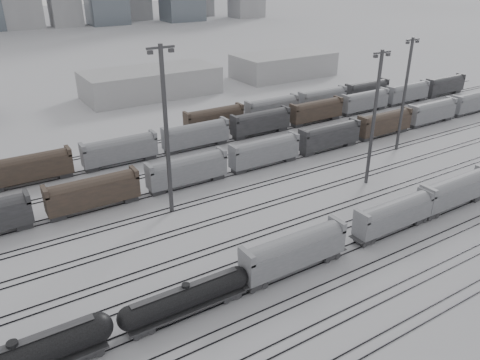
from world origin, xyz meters
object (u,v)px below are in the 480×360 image
tank_car_a (16,360)px  light_mast_c (374,116)px  tank_car_b (186,298)px  hopper_car_c (455,189)px  hopper_car_b (394,213)px  hopper_car_a (294,250)px

tank_car_a → light_mast_c: (61.87, 14.52, 10.11)m
tank_car_b → hopper_car_c: bearing=0.0°
hopper_car_b → hopper_car_a: bearing=180.0°
tank_car_b → hopper_car_a: hopper_car_a is taller
hopper_car_b → hopper_car_c: (14.57, 0.00, 0.17)m
tank_car_b → hopper_car_a: (15.47, 0.00, 1.05)m
tank_car_a → hopper_car_c: hopper_car_c is taller
tank_car_b → tank_car_a: bearing=180.0°
hopper_car_a → hopper_car_b: hopper_car_a is taller
tank_car_b → hopper_car_a: 15.50m
tank_car_a → hopper_car_c: bearing=0.0°
hopper_car_c → hopper_car_a: bearing=180.0°
hopper_car_c → light_mast_c: light_mast_c is taller
hopper_car_a → hopper_car_b: size_ratio=1.07×
tank_car_a → hopper_car_a: 33.45m
tank_car_a → tank_car_b: (17.97, 0.00, -0.37)m
tank_car_a → hopper_car_a: (33.44, 0.00, 0.68)m
hopper_car_a → tank_car_a: bearing=180.0°
hopper_car_a → hopper_car_c: (33.41, 0.00, -0.05)m
hopper_car_a → tank_car_b: bearing=180.0°
tank_car_b → hopper_car_c: 48.89m
tank_car_b → hopper_car_b: size_ratio=1.14×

